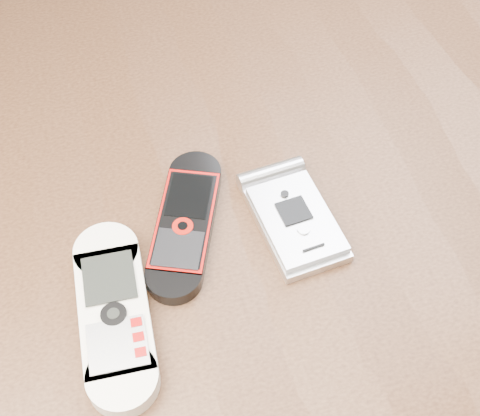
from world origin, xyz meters
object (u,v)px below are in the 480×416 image
object	(u,v)px
nokia_white	(114,312)
nokia_black_red	(185,223)
motorola_razr	(295,219)
table	(235,279)

from	to	relation	value
nokia_white	nokia_black_red	distance (m)	0.10
motorola_razr	table	bearing A→B (deg)	148.74
nokia_black_red	motorola_razr	world-z (taller)	motorola_razr
table	nokia_white	bearing A→B (deg)	-149.59
nokia_white	motorola_razr	size ratio (longest dim) A/B	1.40
nokia_white	table	bearing A→B (deg)	34.05
motorola_razr	nokia_white	bearing A→B (deg)	-169.49
table	nokia_white	size ratio (longest dim) A/B	7.53
table	nokia_black_red	xyz separation A→B (m)	(-0.04, 0.00, 0.11)
nokia_white	motorola_razr	bearing A→B (deg)	19.01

